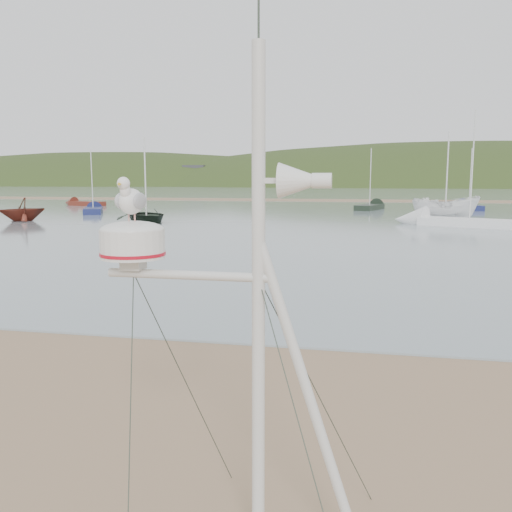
% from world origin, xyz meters
% --- Properties ---
extents(ground, '(560.00, 560.00, 0.00)m').
position_xyz_m(ground, '(0.00, 0.00, 0.00)').
color(ground, '#81654A').
rests_on(ground, ground).
extents(water, '(560.00, 256.00, 0.04)m').
position_xyz_m(water, '(0.00, 132.00, 0.02)').
color(water, gray).
rests_on(water, ground).
extents(sandbar, '(560.00, 7.00, 0.07)m').
position_xyz_m(sandbar, '(0.00, 70.00, 0.07)').
color(sandbar, '#81654A').
rests_on(sandbar, water).
extents(hill_ridge, '(620.00, 180.00, 80.00)m').
position_xyz_m(hill_ridge, '(18.52, 235.00, -19.70)').
color(hill_ridge, '#243315').
rests_on(hill_ridge, ground).
extents(far_cottages, '(294.40, 6.30, 8.00)m').
position_xyz_m(far_cottages, '(3.00, 196.00, 4.00)').
color(far_cottages, beige).
rests_on(far_cottages, ground).
extents(mast_rig, '(2.20, 2.34, 4.96)m').
position_xyz_m(mast_rig, '(2.31, -1.59, 1.20)').
color(mast_rig, silver).
rests_on(mast_rig, ground).
extents(boat_dark, '(3.18, 2.93, 4.70)m').
position_xyz_m(boat_dark, '(-11.80, 29.67, 2.39)').
color(boat_dark, black).
rests_on(boat_dark, water).
extents(boat_red, '(3.21, 3.00, 3.19)m').
position_xyz_m(boat_red, '(-21.15, 29.30, 1.63)').
color(boat_red, '#5B1F14').
rests_on(boat_red, water).
extents(boat_white, '(1.87, 1.82, 4.66)m').
position_xyz_m(boat_white, '(8.70, 35.41, 2.37)').
color(boat_white, white).
rests_on(boat_white, water).
extents(sailboat_blue_near, '(3.84, 6.00, 5.95)m').
position_xyz_m(sailboat_blue_near, '(-20.92, 39.35, 0.30)').
color(sailboat_blue_near, '#151C4B').
rests_on(sailboat_blue_near, ground).
extents(sailboat_dark_mid, '(3.45, 6.63, 6.44)m').
position_xyz_m(sailboat_dark_mid, '(3.91, 50.23, 0.30)').
color(sailboat_dark_mid, black).
rests_on(sailboat_dark_mid, ground).
extents(dinghy_red_far, '(6.00, 3.27, 1.43)m').
position_xyz_m(dinghy_red_far, '(-28.82, 50.54, 0.29)').
color(dinghy_red_far, '#5B1F14').
rests_on(dinghy_red_far, ground).
extents(sailboat_blue_far, '(2.17, 6.59, 6.45)m').
position_xyz_m(sailboat_blue_far, '(12.73, 51.97, 0.30)').
color(sailboat_blue_far, '#151C4B').
rests_on(sailboat_blue_far, ground).
extents(sailboat_white_near, '(8.11, 5.25, 7.97)m').
position_xyz_m(sailboat_white_near, '(7.54, 31.86, 0.30)').
color(sailboat_white_near, white).
rests_on(sailboat_white_near, ground).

